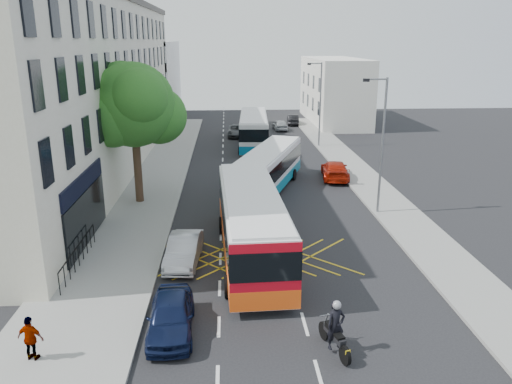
{
  "coord_description": "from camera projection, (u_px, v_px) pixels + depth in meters",
  "views": [
    {
      "loc": [
        -2.77,
        -16.22,
        10.14
      ],
      "look_at": [
        -1.25,
        9.8,
        2.2
      ],
      "focal_mm": 35.0,
      "sensor_mm": 36.0,
      "label": 1
    }
  ],
  "objects": [
    {
      "name": "bus_mid",
      "position": [
        269.0,
        168.0,
        35.03
      ],
      "size": [
        5.74,
        10.6,
        2.92
      ],
      "rotation": [
        0.0,
        0.0,
        -0.34
      ],
      "color": "silver",
      "rests_on": "ground"
    },
    {
      "name": "street_tree",
      "position": [
        133.0,
        106.0,
        30.58
      ],
      "size": [
        6.3,
        5.7,
        8.8
      ],
      "color": "#382619",
      "rests_on": "pavement_left"
    },
    {
      "name": "distant_car_grey",
      "position": [
        238.0,
        131.0,
        54.83
      ],
      "size": [
        2.29,
        4.59,
        1.25
      ],
      "primitive_type": "imported",
      "rotation": [
        0.0,
        0.0,
        -0.05
      ],
      "color": "#414549",
      "rests_on": "ground"
    },
    {
      "name": "pavement_left",
      "position": [
        140.0,
        202.0,
        32.43
      ],
      "size": [
        5.0,
        70.0,
        0.15
      ],
      "primitive_type": "cube",
      "color": "gray",
      "rests_on": "ground"
    },
    {
      "name": "pavement_right",
      "position": [
        382.0,
        198.0,
        33.33
      ],
      "size": [
        3.0,
        70.0,
        0.15
      ],
      "primitive_type": "cube",
      "color": "gray",
      "rests_on": "ground"
    },
    {
      "name": "lamp_far",
      "position": [
        319.0,
        100.0,
        48.16
      ],
      "size": [
        1.45,
        0.15,
        8.0
      ],
      "color": "slate",
      "rests_on": "pavement_right"
    },
    {
      "name": "ground",
      "position": [
        305.0,
        324.0,
        18.6
      ],
      "size": [
        120.0,
        120.0,
        0.0
      ],
      "primitive_type": "plane",
      "color": "black",
      "rests_on": "ground"
    },
    {
      "name": "terrace_far",
      "position": [
        145.0,
        79.0,
        68.88
      ],
      "size": [
        8.0,
        20.0,
        10.0
      ],
      "primitive_type": "cube",
      "color": "silver",
      "rests_on": "ground"
    },
    {
      "name": "motorbike",
      "position": [
        335.0,
        328.0,
        16.71
      ],
      "size": [
        0.83,
        2.13,
        1.93
      ],
      "rotation": [
        0.0,
        0.0,
        0.27
      ],
      "color": "black",
      "rests_on": "ground"
    },
    {
      "name": "distant_car_dark",
      "position": [
        293.0,
        120.0,
        62.46
      ],
      "size": [
        1.58,
        3.85,
        1.24
      ],
      "primitive_type": "imported",
      "rotation": [
        0.0,
        0.0,
        3.07
      ],
      "color": "black",
      "rests_on": "ground"
    },
    {
      "name": "bus_far",
      "position": [
        254.0,
        130.0,
        49.25
      ],
      "size": [
        3.27,
        11.51,
        3.2
      ],
      "rotation": [
        0.0,
        0.0,
        -0.05
      ],
      "color": "silver",
      "rests_on": "ground"
    },
    {
      "name": "lamp_near",
      "position": [
        381.0,
        139.0,
        29.06
      ],
      "size": [
        1.45,
        0.15,
        8.0
      ],
      "color": "slate",
      "rests_on": "pavement_right"
    },
    {
      "name": "parked_car_silver",
      "position": [
        184.0,
        250.0,
        23.52
      ],
      "size": [
        1.7,
        4.12,
        1.33
      ],
      "primitive_type": "imported",
      "rotation": [
        0.0,
        0.0,
        -0.07
      ],
      "color": "#B2B4BB",
      "rests_on": "ground"
    },
    {
      "name": "building_right",
      "position": [
        334.0,
        90.0,
        63.89
      ],
      "size": [
        6.0,
        18.0,
        8.0
      ],
      "primitive_type": "cube",
      "color": "silver",
      "rests_on": "ground"
    },
    {
      "name": "bus_near",
      "position": [
        251.0,
        223.0,
        23.9
      ],
      "size": [
        3.28,
        11.81,
        3.29
      ],
      "rotation": [
        0.0,
        0.0,
        0.04
      ],
      "color": "silver",
      "rests_on": "ground"
    },
    {
      "name": "railings",
      "position": [
        78.0,
        254.0,
        22.91
      ],
      "size": [
        0.08,
        5.6,
        1.14
      ],
      "primitive_type": null,
      "color": "black",
      "rests_on": "pavement_left"
    },
    {
      "name": "terrace_main",
      "position": [
        84.0,
        85.0,
        39.24
      ],
      "size": [
        8.3,
        45.0,
        13.5
      ],
      "color": "beige",
      "rests_on": "ground"
    },
    {
      "name": "red_hatchback",
      "position": [
        335.0,
        170.0,
        37.96
      ],
      "size": [
        2.47,
        4.92,
        1.37
      ],
      "primitive_type": "imported",
      "rotation": [
        0.0,
        0.0,
        3.02
      ],
      "color": "#A51807",
      "rests_on": "ground"
    },
    {
      "name": "parked_car_blue",
      "position": [
        171.0,
        316.0,
        17.9
      ],
      "size": [
        1.73,
        4.02,
        1.35
      ],
      "primitive_type": "imported",
      "rotation": [
        0.0,
        0.0,
        0.03
      ],
      "color": "#0D1534",
      "rests_on": "ground"
    },
    {
      "name": "pedestrian_far",
      "position": [
        31.0,
        338.0,
        16.09
      ],
      "size": [
        0.97,
        0.58,
        1.55
      ],
      "primitive_type": "imported",
      "rotation": [
        0.0,
        0.0,
        2.9
      ],
      "color": "gray",
      "rests_on": "pavement_left"
    },
    {
      "name": "distant_car_silver",
      "position": [
        280.0,
        125.0,
        58.62
      ],
      "size": [
        1.67,
        3.74,
        1.25
      ],
      "primitive_type": "imported",
      "rotation": [
        0.0,
        0.0,
        3.2
      ],
      "color": "#9A9DA1",
      "rests_on": "ground"
    }
  ]
}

